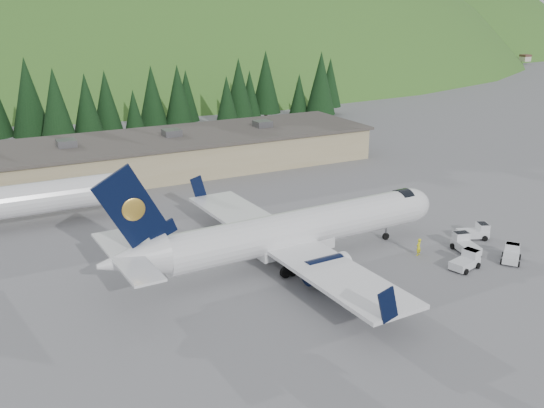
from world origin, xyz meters
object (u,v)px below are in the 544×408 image
at_px(baggage_tug_c, 465,244).
at_px(baggage_tug_b, 475,232).
at_px(terminal_building, 140,156).
at_px(second_airliner, 0,202).
at_px(baggage_tug_a, 466,261).
at_px(ramp_worker, 419,247).
at_px(airliner, 292,232).
at_px(baggage_tug_d, 511,254).

bearing_deg(baggage_tug_c, baggage_tug_b, -46.09).
distance_m(baggage_tug_c, terminal_building, 48.42).
bearing_deg(baggage_tug_b, second_airliner, 172.52).
bearing_deg(second_airliner, baggage_tug_b, -30.05).
height_order(baggage_tug_a, ramp_worker, ramp_worker).
relative_size(airliner, baggage_tug_a, 10.48).
distance_m(baggage_tug_a, baggage_tug_c, 4.23).
xyz_separation_m(baggage_tug_a, ramp_worker, (-2.00, 4.45, 0.14)).
bearing_deg(second_airliner, ramp_worker, -36.30).
distance_m(airliner, ramp_worker, 12.96).
xyz_separation_m(baggage_tug_d, ramp_worker, (-7.11, 5.22, 0.20)).
distance_m(baggage_tug_b, terminal_building, 48.26).
relative_size(baggage_tug_a, baggage_tug_d, 1.08).
bearing_deg(baggage_tug_d, second_airliner, 105.62).
bearing_deg(baggage_tug_b, airliner, -167.35).
distance_m(second_airliner, baggage_tug_c, 49.31).
bearing_deg(ramp_worker, second_airliner, -57.92).
xyz_separation_m(airliner, second_airliner, (-23.88, 22.05, 0.17)).
bearing_deg(ramp_worker, terminal_building, -90.96).
bearing_deg(terminal_building, baggage_tug_b, -59.66).
xyz_separation_m(baggage_tug_c, ramp_worker, (-4.84, 1.31, 0.11)).
distance_m(airliner, second_airliner, 32.50).
relative_size(baggage_tug_b, ramp_worker, 1.96).
bearing_deg(second_airliner, baggage_tug_c, -34.20).
xyz_separation_m(second_airliner, baggage_tug_d, (43.00, -31.58, -2.64)).
bearing_deg(ramp_worker, baggage_tug_b, 163.49).
bearing_deg(airliner, second_airliner, 134.60).
xyz_separation_m(baggage_tug_b, ramp_worker, (-8.38, -0.75, 0.14)).
bearing_deg(terminal_building, second_airliner, -141.22).
distance_m(baggage_tug_b, baggage_tug_c, 4.10).
height_order(airliner, baggage_tug_b, airliner).
distance_m(airliner, terminal_building, 38.26).
height_order(airliner, baggage_tug_d, airliner).
bearing_deg(baggage_tug_c, ramp_worker, 88.56).
distance_m(airliner, baggage_tug_d, 21.51).
bearing_deg(baggage_tug_d, baggage_tug_c, 82.10).
xyz_separation_m(second_airliner, baggage_tug_c, (40.73, -27.68, -2.55)).
bearing_deg(ramp_worker, airliner, -41.38).
distance_m(baggage_tug_a, terminal_building, 50.18).
distance_m(second_airliner, baggage_tug_a, 48.90).
height_order(airliner, baggage_tug_a, airliner).
distance_m(second_airliner, terminal_building, 25.55).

